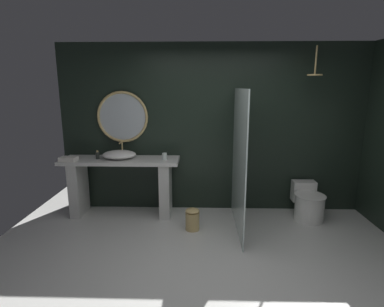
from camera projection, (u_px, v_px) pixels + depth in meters
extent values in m
plane|color=silver|center=(220.00, 276.00, 3.21)|extent=(5.76, 5.76, 0.00)
cube|color=black|center=(214.00, 129.00, 4.79)|extent=(4.80, 0.10, 2.60)
cube|color=silver|center=(120.00, 160.00, 4.60)|extent=(1.76, 0.52, 0.05)
cube|color=silver|center=(79.00, 188.00, 4.71)|extent=(0.15, 0.45, 0.84)
cube|color=silver|center=(166.00, 189.00, 4.67)|extent=(0.15, 0.45, 0.84)
ellipsoid|color=white|center=(119.00, 155.00, 4.60)|extent=(0.50, 0.41, 0.12)
cylinder|color=tan|center=(122.00, 148.00, 4.77)|extent=(0.02, 0.02, 0.23)
cylinder|color=tan|center=(121.00, 143.00, 4.67)|extent=(0.02, 0.15, 0.02)
cylinder|color=silver|center=(164.00, 156.00, 4.53)|extent=(0.07, 0.07, 0.10)
cylinder|color=#282D28|center=(98.00, 155.00, 4.58)|extent=(0.06, 0.06, 0.10)
cylinder|color=tan|center=(97.00, 151.00, 4.57)|extent=(0.03, 0.03, 0.02)
torus|color=tan|center=(122.00, 117.00, 4.70)|extent=(0.79, 0.04, 0.79)
cylinder|color=#B2BCC1|center=(123.00, 117.00, 4.71)|extent=(0.73, 0.01, 0.73)
cube|color=silver|center=(239.00, 161.00, 4.13)|extent=(0.02, 1.37, 1.93)
cylinder|color=tan|center=(316.00, 60.00, 4.18)|extent=(0.02, 0.02, 0.38)
cylinder|color=tan|center=(315.00, 75.00, 4.22)|extent=(0.20, 0.20, 0.02)
cylinder|color=white|center=(309.00, 208.00, 4.51)|extent=(0.42, 0.42, 0.39)
ellipsoid|color=white|center=(310.00, 195.00, 4.47)|extent=(0.44, 0.48, 0.02)
cube|color=white|center=(303.00, 191.00, 4.77)|extent=(0.35, 0.19, 0.32)
cylinder|color=tan|center=(192.00, 221.00, 4.23)|extent=(0.19, 0.19, 0.25)
ellipsoid|color=tan|center=(192.00, 211.00, 4.20)|extent=(0.19, 0.19, 0.06)
cube|color=silver|center=(68.00, 159.00, 4.45)|extent=(0.25, 0.19, 0.06)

